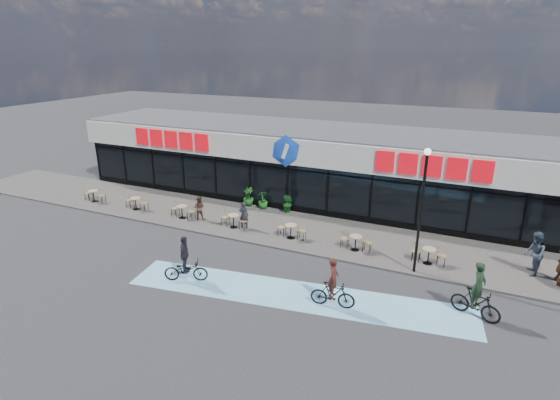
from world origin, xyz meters
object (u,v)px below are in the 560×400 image
object	(u,v)px
patron_left	(244,215)
pedestrian_a	(534,254)
lamp_post	(422,202)
potted_plant_right	(288,203)
cyclist_b	(477,298)
bistro_set_0	(95,194)
potted_plant_left	(248,196)
patron_right	(199,208)
potted_plant_mid	(263,200)
cyclist_a	(333,290)

from	to	relation	value
patron_left	pedestrian_a	world-z (taller)	pedestrian_a
lamp_post	patron_left	xyz separation A→B (m)	(-9.17, 1.21, -2.52)
potted_plant_right	cyclist_b	xyz separation A→B (m)	(10.40, -6.74, 0.12)
bistro_set_0	cyclist_b	xyz separation A→B (m)	(22.40, -3.56, 0.25)
potted_plant_left	patron_right	distance (m)	3.49
potted_plant_left	patron_right	xyz separation A→B (m)	(-1.49, -3.16, 0.12)
potted_plant_mid	potted_plant_right	world-z (taller)	potted_plant_right
lamp_post	patron_right	bearing A→B (deg)	174.03
potted_plant_right	potted_plant_left	bearing A→B (deg)	176.82
pedestrian_a	potted_plant_right	bearing A→B (deg)	-104.39
patron_left	patron_right	size ratio (longest dim) A/B	1.06
potted_plant_left	patron_right	bearing A→B (deg)	-115.17
bistro_set_0	potted_plant_left	size ratio (longest dim) A/B	1.33
potted_plant_left	potted_plant_mid	bearing A→B (deg)	-5.40
lamp_post	potted_plant_left	bearing A→B (deg)	157.36
cyclist_a	lamp_post	bearing A→B (deg)	57.78
bistro_set_0	cyclist_b	bearing A→B (deg)	-9.04
bistro_set_0	cyclist_a	size ratio (longest dim) A/B	0.74
pedestrian_a	cyclist_a	xyz separation A→B (m)	(-7.17, -5.79, -0.34)
lamp_post	patron_right	world-z (taller)	lamp_post
potted_plant_mid	patron_right	bearing A→B (deg)	-129.68
potted_plant_left	cyclist_a	size ratio (longest dim) A/B	0.56
potted_plant_mid	cyclist_a	world-z (taller)	cyclist_a
potted_plant_left	potted_plant_mid	world-z (taller)	potted_plant_left
potted_plant_left	potted_plant_right	world-z (taller)	potted_plant_right
bistro_set_0	potted_plant_mid	size ratio (longest dim) A/B	1.41
bistro_set_0	potted_plant_right	bearing A→B (deg)	14.83
cyclist_a	potted_plant_left	bearing A→B (deg)	134.04
lamp_post	patron_left	bearing A→B (deg)	172.48
potted_plant_right	pedestrian_a	world-z (taller)	pedestrian_a
patron_left	cyclist_a	bearing A→B (deg)	136.08
bistro_set_0	cyclist_b	size ratio (longest dim) A/B	0.69
potted_plant_left	pedestrian_a	xyz separation A→B (m)	(15.28, -2.60, 0.40)
patron_right	potted_plant_left	bearing A→B (deg)	-133.79
patron_right	pedestrian_a	distance (m)	16.78
potted_plant_right	cyclist_b	size ratio (longest dim) A/B	0.52
potted_plant_right	potted_plant_mid	bearing A→B (deg)	178.23
bistro_set_0	pedestrian_a	bearing A→B (deg)	1.70
potted_plant_mid	potted_plant_right	distance (m)	1.67
bistro_set_0	potted_plant_mid	xyz separation A→B (m)	(10.34, 3.23, 0.09)
potted_plant_left	potted_plant_mid	size ratio (longest dim) A/B	1.06
patron_left	cyclist_a	size ratio (longest dim) A/B	0.72
potted_plant_right	cyclist_b	distance (m)	12.39
potted_plant_left	patron_right	size ratio (longest dim) A/B	0.83
patron_left	cyclist_b	distance (m)	12.25
pedestrian_a	bistro_set_0	bearing A→B (deg)	-91.66
lamp_post	patron_left	world-z (taller)	lamp_post
potted_plant_left	potted_plant_right	xyz separation A→B (m)	(2.72, -0.15, 0.01)
potted_plant_left	pedestrian_a	bearing A→B (deg)	-9.65
lamp_post	cyclist_b	distance (m)	4.35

